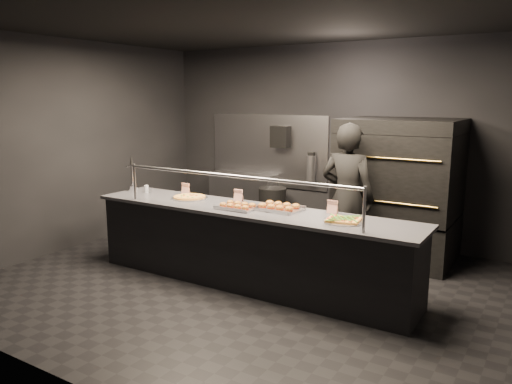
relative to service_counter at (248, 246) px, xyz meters
The scene contains 15 objects.
room 1.03m from the service_counter, 115.57° to the left, with size 6.04×6.00×3.00m.
service_counter is the anchor object (origin of this frame).
pizza_oven 2.30m from the service_counter, 57.73° to the left, with size 1.50×1.23×1.91m.
prep_shelf 2.82m from the service_counter, 124.59° to the left, with size 1.20×0.35×0.90m, color #99999E.
towel_dispenser 2.78m from the service_counter, 110.63° to the left, with size 0.30×0.20×0.35m, color black.
fire_extinguisher 2.50m from the service_counter, 98.30° to the left, with size 0.14×0.14×0.51m.
beer_tap 2.04m from the service_counter, behind, with size 0.13×0.18×0.49m.
round_pizza 1.06m from the service_counter, behind, with size 0.47×0.47×0.03m.
slider_tray_a 0.50m from the service_counter, 145.87° to the right, with size 0.46×0.34×0.07m.
slider_tray_b 0.61m from the service_counter, 19.89° to the left, with size 0.56×0.45×0.08m.
square_pizza 1.28m from the service_counter, ahead, with size 0.42×0.42×0.05m.
condiment_jar 1.75m from the service_counter, behind, with size 0.15×0.06×0.10m.
tent_cards 0.63m from the service_counter, 123.42° to the left, with size 2.22×0.04×0.15m.
trash_bin 2.29m from the service_counter, 112.80° to the left, with size 0.45×0.45×0.74m, color black.
worker 1.41m from the service_counter, 52.93° to the left, with size 0.69×0.45×1.89m, color black.
Camera 1 is at (3.05, -4.74, 2.20)m, focal length 35.00 mm.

